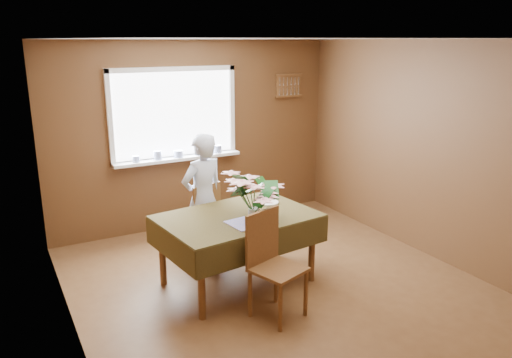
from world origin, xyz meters
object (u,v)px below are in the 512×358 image
seated_woman (203,198)px  chair_far (202,216)px  chair_near (271,260)px  dining_table (237,224)px  flower_bouquet (254,191)px

seated_woman → chair_far: bearing=-117.5°
chair_near → seated_woman: size_ratio=0.66×
chair_far → chair_near: chair_near is taller
dining_table → chair_far: (-0.06, 0.82, -0.17)m
dining_table → seated_woman: 0.72m
flower_bouquet → chair_near: bearing=-97.4°
dining_table → chair_near: size_ratio=1.68×
dining_table → chair_near: chair_near is taller
chair_far → seated_woman: size_ratio=0.60×
chair_far → seated_woman: seated_woman is taller
chair_near → seated_woman: seated_woman is taller
dining_table → chair_far: chair_far is taller
dining_table → chair_far: bearing=87.3°
flower_bouquet → seated_woman: bearing=98.0°
dining_table → flower_bouquet: (0.05, -0.26, 0.41)m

